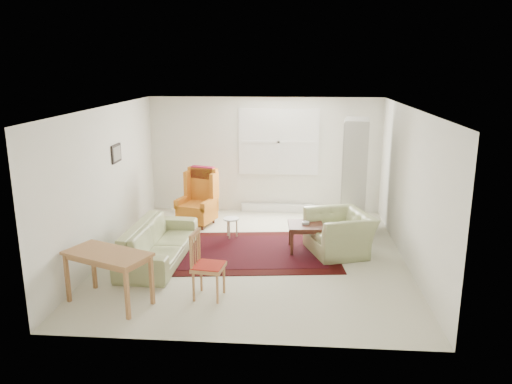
# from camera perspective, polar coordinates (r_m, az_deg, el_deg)

# --- Properties ---
(room) EXTENTS (5.04, 5.54, 2.51)m
(room) POSITION_cam_1_polar(r_m,az_deg,el_deg) (8.38, 0.08, 1.21)
(room) COLOR beige
(room) RESTS_ON ground
(rug) EXTENTS (3.39, 2.39, 0.03)m
(rug) POSITION_cam_1_polar(r_m,az_deg,el_deg) (8.74, -1.42, -6.76)
(rug) COLOR black
(rug) RESTS_ON ground
(sofa) EXTENTS (0.90, 2.16, 0.86)m
(sofa) POSITION_cam_1_polar(r_m,az_deg,el_deg) (8.40, -11.10, -4.89)
(sofa) COLOR #979F6A
(sofa) RESTS_ON ground
(armchair) EXTENTS (1.26, 1.35, 0.85)m
(armchair) POSITION_cam_1_polar(r_m,az_deg,el_deg) (8.70, 9.52, -4.18)
(armchair) COLOR #979F6A
(armchair) RESTS_ON ground
(wingback_chair) EXTENTS (0.85, 0.87, 1.16)m
(wingback_chair) POSITION_cam_1_polar(r_m,az_deg,el_deg) (10.07, -6.82, -0.61)
(wingback_chair) COLOR orange
(wingback_chair) RESTS_ON ground
(coffee_table) EXTENTS (0.64, 0.64, 0.49)m
(coffee_table) POSITION_cam_1_polar(r_m,az_deg,el_deg) (8.76, 5.66, -5.17)
(coffee_table) COLOR #441E15
(coffee_table) RESTS_ON ground
(stool) EXTENTS (0.36, 0.36, 0.39)m
(stool) POSITION_cam_1_polar(r_m,az_deg,el_deg) (9.37, -2.85, -4.12)
(stool) COLOR white
(stool) RESTS_ON ground
(cabinet) EXTENTS (0.57, 0.92, 2.18)m
(cabinet) POSITION_cam_1_polar(r_m,az_deg,el_deg) (9.79, 11.23, 1.85)
(cabinet) COLOR silver
(cabinet) RESTS_ON ground
(desk) EXTENTS (1.29, 0.99, 0.73)m
(desk) POSITION_cam_1_polar(r_m,az_deg,el_deg) (7.12, -16.44, -9.39)
(desk) COLOR #AE7746
(desk) RESTS_ON ground
(desk_chair) EXTENTS (0.47, 0.47, 0.95)m
(desk_chair) POSITION_cam_1_polar(r_m,az_deg,el_deg) (6.98, -5.44, -8.34)
(desk_chair) COLOR #AE7746
(desk_chair) RESTS_ON ground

